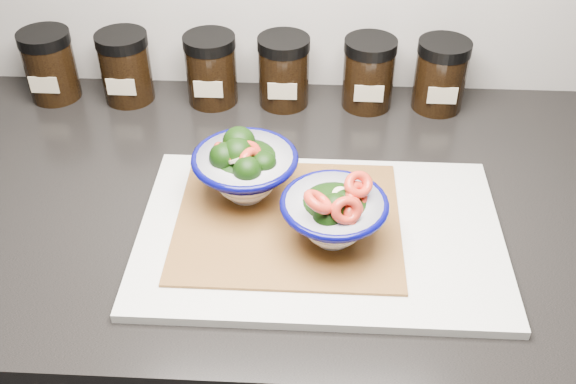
# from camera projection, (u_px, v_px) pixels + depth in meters

# --- Properties ---
(countertop) EXTENTS (3.50, 0.60, 0.04)m
(countertop) POSITION_uv_depth(u_px,v_px,m) (281.00, 206.00, 0.92)
(countertop) COLOR black
(countertop) RESTS_ON cabinet
(cutting_board) EXTENTS (0.45, 0.30, 0.01)m
(cutting_board) POSITION_uv_depth(u_px,v_px,m) (320.00, 234.00, 0.84)
(cutting_board) COLOR silver
(cutting_board) RESTS_ON countertop
(bamboo_mat) EXTENTS (0.28, 0.24, 0.00)m
(bamboo_mat) POSITION_uv_depth(u_px,v_px,m) (288.00, 220.00, 0.85)
(bamboo_mat) COLOR #A76832
(bamboo_mat) RESTS_ON cutting_board
(bowl_left) EXTENTS (0.14, 0.14, 0.09)m
(bowl_left) POSITION_uv_depth(u_px,v_px,m) (244.00, 168.00, 0.86)
(bowl_left) COLOR white
(bowl_left) RESTS_ON bamboo_mat
(bowl_right) EXTENTS (0.13, 0.13, 0.10)m
(bowl_right) POSITION_uv_depth(u_px,v_px,m) (334.00, 214.00, 0.79)
(bowl_right) COLOR white
(bowl_right) RESTS_ON bamboo_mat
(spice_jar_a) EXTENTS (0.08, 0.08, 0.11)m
(spice_jar_a) POSITION_uv_depth(u_px,v_px,m) (50.00, 65.00, 1.07)
(spice_jar_a) COLOR black
(spice_jar_a) RESTS_ON countertop
(spice_jar_b) EXTENTS (0.08, 0.08, 0.11)m
(spice_jar_b) POSITION_uv_depth(u_px,v_px,m) (126.00, 67.00, 1.07)
(spice_jar_b) COLOR black
(spice_jar_b) RESTS_ON countertop
(spice_jar_c) EXTENTS (0.08, 0.08, 0.11)m
(spice_jar_c) POSITION_uv_depth(u_px,v_px,m) (211.00, 69.00, 1.06)
(spice_jar_c) COLOR black
(spice_jar_c) RESTS_ON countertop
(spice_jar_d) EXTENTS (0.08, 0.08, 0.11)m
(spice_jar_d) POSITION_uv_depth(u_px,v_px,m) (284.00, 71.00, 1.06)
(spice_jar_d) COLOR black
(spice_jar_d) RESTS_ON countertop
(spice_jar_e) EXTENTS (0.08, 0.08, 0.11)m
(spice_jar_e) POSITION_uv_depth(u_px,v_px,m) (369.00, 73.00, 1.05)
(spice_jar_e) COLOR black
(spice_jar_e) RESTS_ON countertop
(spice_jar_f) EXTENTS (0.08, 0.08, 0.11)m
(spice_jar_f) POSITION_uv_depth(u_px,v_px,m) (441.00, 75.00, 1.05)
(spice_jar_f) COLOR black
(spice_jar_f) RESTS_ON countertop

